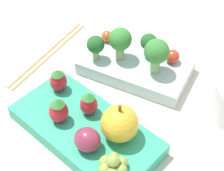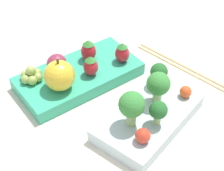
{
  "view_description": "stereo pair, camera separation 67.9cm",
  "coord_description": "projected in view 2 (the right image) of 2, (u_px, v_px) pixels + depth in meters",
  "views": [
    {
      "loc": [
        0.23,
        -0.34,
        0.45
      ],
      "look_at": [
        0.0,
        -0.0,
        0.03
      ],
      "focal_mm": 60.0,
      "sensor_mm": 36.0,
      "label": 1
    },
    {
      "loc": [
        0.34,
        0.33,
        0.46
      ],
      "look_at": [
        0.0,
        -0.0,
        0.03
      ],
      "focal_mm": 60.0,
      "sensor_mm": 36.0,
      "label": 2
    }
  ],
  "objects": [
    {
      "name": "strawberry_2",
      "position": [
        122.0,
        53.0,
        0.69
      ],
      "size": [
        0.03,
        0.03,
        0.04
      ],
      "color": "red",
      "rests_on": "bento_box_fruit"
    },
    {
      "name": "broccoli_floret_1",
      "position": [
        158.0,
        85.0,
        0.59
      ],
      "size": [
        0.04,
        0.04,
        0.06
      ],
      "color": "#93B770",
      "rests_on": "bento_box_savoury"
    },
    {
      "name": "bento_box_savoury",
      "position": [
        149.0,
        117.0,
        0.61
      ],
      "size": [
        0.19,
        0.12,
        0.02
      ],
      "color": "silver",
      "rests_on": "ground_plane"
    },
    {
      "name": "broccoli_floret_2",
      "position": [
        132.0,
        106.0,
        0.55
      ],
      "size": [
        0.04,
        0.04,
        0.06
      ],
      "color": "#93B770",
      "rests_on": "bento_box_savoury"
    },
    {
      "name": "ground_plane",
      "position": [
        114.0,
        100.0,
        0.66
      ],
      "size": [
        4.0,
        4.0,
        0.0
      ],
      "primitive_type": "plane",
      "color": "beige"
    },
    {
      "name": "cherry_tomato_1",
      "position": [
        186.0,
        92.0,
        0.62
      ],
      "size": [
        0.02,
        0.02,
        0.02
      ],
      "color": "#DB4C1E",
      "rests_on": "bento_box_savoury"
    },
    {
      "name": "chopsticks_pair",
      "position": [
        182.0,
        66.0,
        0.72
      ],
      "size": [
        0.02,
        0.21,
        0.01
      ],
      "color": "tan",
      "rests_on": "ground_plane"
    },
    {
      "name": "broccoli_floret_0",
      "position": [
        159.0,
        72.0,
        0.63
      ],
      "size": [
        0.03,
        0.03,
        0.05
      ],
      "color": "#93B770",
      "rests_on": "bento_box_savoury"
    },
    {
      "name": "grape_cluster",
      "position": [
        31.0,
        75.0,
        0.65
      ],
      "size": [
        0.04,
        0.04,
        0.03
      ],
      "color": "#8EA84C",
      "rests_on": "bento_box_fruit"
    },
    {
      "name": "broccoli_floret_3",
      "position": [
        158.0,
        111.0,
        0.56
      ],
      "size": [
        0.03,
        0.03,
        0.04
      ],
      "color": "#93B770",
      "rests_on": "bento_box_savoury"
    },
    {
      "name": "apple",
      "position": [
        59.0,
        76.0,
        0.63
      ],
      "size": [
        0.05,
        0.05,
        0.06
      ],
      "color": "gold",
      "rests_on": "bento_box_fruit"
    },
    {
      "name": "strawberry_1",
      "position": [
        88.0,
        50.0,
        0.69
      ],
      "size": [
        0.03,
        0.03,
        0.04
      ],
      "color": "red",
      "rests_on": "bento_box_fruit"
    },
    {
      "name": "strawberry_0",
      "position": [
        92.0,
        65.0,
        0.66
      ],
      "size": [
        0.03,
        0.03,
        0.04
      ],
      "color": "red",
      "rests_on": "bento_box_fruit"
    },
    {
      "name": "cherry_tomato_0",
      "position": [
        143.0,
        136.0,
        0.55
      ],
      "size": [
        0.02,
        0.02,
        0.02
      ],
      "color": "red",
      "rests_on": "bento_box_savoury"
    },
    {
      "name": "plum",
      "position": [
        57.0,
        63.0,
        0.67
      ],
      "size": [
        0.04,
        0.03,
        0.03
      ],
      "color": "#892D47",
      "rests_on": "bento_box_fruit"
    },
    {
      "name": "bento_box_fruit",
      "position": [
        79.0,
        76.0,
        0.68
      ],
      "size": [
        0.24,
        0.14,
        0.02
      ],
      "color": "#33A87F",
      "rests_on": "ground_plane"
    }
  ]
}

